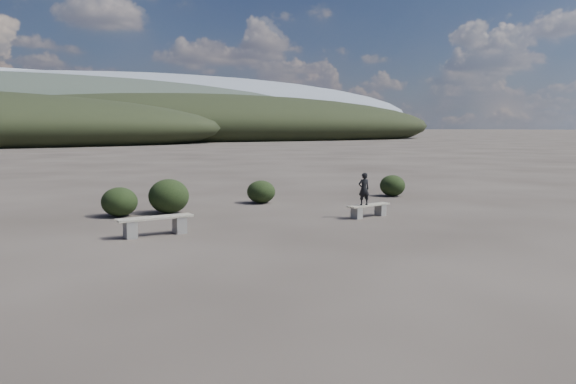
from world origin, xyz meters
TOP-DOWN VIEW (x-y plane):
  - ground at (0.00, 0.00)m, footprint 1200.00×1200.00m
  - bench_left at (-4.07, 4.71)m, footprint 2.02×0.56m
  - bench_right at (2.70, 4.63)m, footprint 1.64×0.60m
  - seated_person at (2.47, 4.59)m, footprint 0.40×0.29m
  - shrub_a at (-4.28, 8.42)m, footprint 1.14×1.14m
  - shrub_b at (-2.70, 8.34)m, footprint 1.33×1.33m
  - shrub_c at (1.06, 9.19)m, footprint 1.07×1.07m
  - shrub_e at (6.79, 8.65)m, footprint 1.05×1.05m

SIDE VIEW (x-z plane):
  - ground at x=0.00m, z-range 0.00..0.00m
  - bench_right at x=2.70m, z-range 0.04..0.44m
  - bench_left at x=-4.07m, z-range 0.05..0.55m
  - shrub_c at x=1.06m, z-range 0.00..0.85m
  - shrub_e at x=6.79m, z-range 0.00..0.87m
  - shrub_a at x=-4.28m, z-range 0.00..0.93m
  - shrub_b at x=-2.70m, z-range 0.00..1.14m
  - seated_person at x=2.47m, z-range 0.40..1.42m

